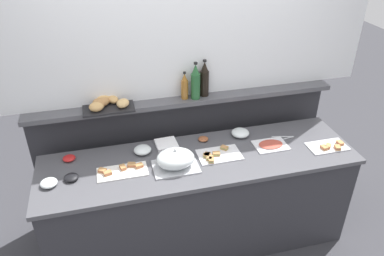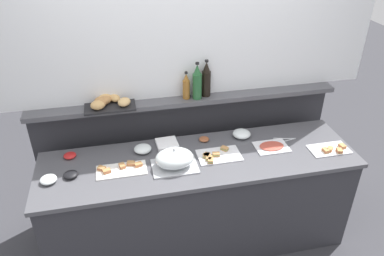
{
  "view_description": "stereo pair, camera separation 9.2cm",
  "coord_description": "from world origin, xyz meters",
  "px_view_note": "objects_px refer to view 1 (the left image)",
  "views": [
    {
      "loc": [
        -0.65,
        -2.28,
        2.58
      ],
      "look_at": [
        -0.04,
        0.1,
        1.11
      ],
      "focal_mm": 35.05,
      "sensor_mm": 36.0,
      "label": 1
    },
    {
      "loc": [
        -0.56,
        -2.3,
        2.58
      ],
      "look_at": [
        -0.04,
        0.1,
        1.11
      ],
      "focal_mm": 35.05,
      "sensor_mm": 36.0,
      "label": 2
    }
  ],
  "objects_px": {
    "condiment_bowl_dark": "(71,177)",
    "condiment_bowl_red": "(69,158)",
    "sandwich_platter_rear": "(329,146)",
    "serving_cloche": "(175,159)",
    "condiment_bowl_teal": "(203,139)",
    "wine_bottle_dark": "(204,80)",
    "glass_bowl_small": "(240,133)",
    "vinegar_bottle_amber": "(185,87)",
    "bread_basket": "(106,103)",
    "sandwich_platter_side": "(217,155)",
    "glass_bowl_medium": "(49,183)",
    "glass_bowl_large": "(143,150)",
    "wine_bottle_green": "(196,82)",
    "serving_tongs": "(284,138)",
    "napkin_stack": "(166,144)",
    "cold_cuts_platter": "(271,145)",
    "sandwich_platter_front": "(122,171)"
  },
  "relations": [
    {
      "from": "sandwich_platter_front",
      "to": "cold_cuts_platter",
      "type": "xyz_separation_m",
      "value": [
        1.21,
        0.04,
        -0.0
      ]
    },
    {
      "from": "glass_bowl_large",
      "to": "wine_bottle_green",
      "type": "height_order",
      "value": "wine_bottle_green"
    },
    {
      "from": "serving_tongs",
      "to": "napkin_stack",
      "type": "xyz_separation_m",
      "value": [
        -0.98,
        0.14,
        0.01
      ]
    },
    {
      "from": "condiment_bowl_dark",
      "to": "serving_cloche",
      "type": "bearing_deg",
      "value": -3.52
    },
    {
      "from": "sandwich_platter_side",
      "to": "sandwich_platter_rear",
      "type": "bearing_deg",
      "value": -7.01
    },
    {
      "from": "glass_bowl_small",
      "to": "napkin_stack",
      "type": "xyz_separation_m",
      "value": [
        -0.64,
        0.01,
        -0.01
      ]
    },
    {
      "from": "serving_tongs",
      "to": "glass_bowl_small",
      "type": "bearing_deg",
      "value": 159.34
    },
    {
      "from": "sandwich_platter_rear",
      "to": "wine_bottle_green",
      "type": "distance_m",
      "value": 1.2
    },
    {
      "from": "condiment_bowl_red",
      "to": "vinegar_bottle_amber",
      "type": "distance_m",
      "value": 1.07
    },
    {
      "from": "glass_bowl_small",
      "to": "sandwich_platter_side",
      "type": "bearing_deg",
      "value": -140.32
    },
    {
      "from": "sandwich_platter_rear",
      "to": "vinegar_bottle_amber",
      "type": "distance_m",
      "value": 1.27
    },
    {
      "from": "glass_bowl_large",
      "to": "wine_bottle_green",
      "type": "distance_m",
      "value": 0.7
    },
    {
      "from": "sandwich_platter_rear",
      "to": "bread_basket",
      "type": "bearing_deg",
      "value": 161.66
    },
    {
      "from": "serving_cloche",
      "to": "glass_bowl_large",
      "type": "height_order",
      "value": "serving_cloche"
    },
    {
      "from": "vinegar_bottle_amber",
      "to": "wine_bottle_green",
      "type": "xyz_separation_m",
      "value": [
        0.09,
        -0.02,
        0.04
      ]
    },
    {
      "from": "condiment_bowl_dark",
      "to": "condiment_bowl_red",
      "type": "xyz_separation_m",
      "value": [
        -0.02,
        0.25,
        -0.0
      ]
    },
    {
      "from": "sandwich_platter_rear",
      "to": "wine_bottle_dark",
      "type": "xyz_separation_m",
      "value": [
        -0.89,
        0.59,
        0.43
      ]
    },
    {
      "from": "sandwich_platter_side",
      "to": "condiment_bowl_dark",
      "type": "height_order",
      "value": "same"
    },
    {
      "from": "sandwich_platter_rear",
      "to": "sandwich_platter_side",
      "type": "relative_size",
      "value": 0.94
    },
    {
      "from": "serving_cloche",
      "to": "cold_cuts_platter",
      "type": "bearing_deg",
      "value": 6.23
    },
    {
      "from": "serving_tongs",
      "to": "sandwich_platter_rear",
      "type": "bearing_deg",
      "value": -36.77
    },
    {
      "from": "condiment_bowl_dark",
      "to": "vinegar_bottle_amber",
      "type": "relative_size",
      "value": 0.44
    },
    {
      "from": "sandwich_platter_rear",
      "to": "wine_bottle_dark",
      "type": "distance_m",
      "value": 1.15
    },
    {
      "from": "sandwich_platter_rear",
      "to": "condiment_bowl_dark",
      "type": "height_order",
      "value": "same"
    },
    {
      "from": "condiment_bowl_red",
      "to": "wine_bottle_dark",
      "type": "xyz_separation_m",
      "value": [
        1.15,
        0.24,
        0.43
      ]
    },
    {
      "from": "wine_bottle_green",
      "to": "sandwich_platter_side",
      "type": "bearing_deg",
      "value": -82.27
    },
    {
      "from": "condiment_bowl_red",
      "to": "bread_basket",
      "type": "relative_size",
      "value": 0.24
    },
    {
      "from": "glass_bowl_small",
      "to": "condiment_bowl_dark",
      "type": "bearing_deg",
      "value": -169.77
    },
    {
      "from": "sandwich_platter_rear",
      "to": "cold_cuts_platter",
      "type": "relative_size",
      "value": 1.18
    },
    {
      "from": "sandwich_platter_rear",
      "to": "condiment_bowl_red",
      "type": "distance_m",
      "value": 2.06
    },
    {
      "from": "vinegar_bottle_amber",
      "to": "bread_basket",
      "type": "xyz_separation_m",
      "value": [
        -0.64,
        -0.01,
        -0.07
      ]
    },
    {
      "from": "glass_bowl_large",
      "to": "condiment_bowl_red",
      "type": "distance_m",
      "value": 0.56
    },
    {
      "from": "bread_basket",
      "to": "sandwich_platter_side",
      "type": "bearing_deg",
      "value": -29.78
    },
    {
      "from": "sandwich_platter_side",
      "to": "glass_bowl_large",
      "type": "relative_size",
      "value": 2.44
    },
    {
      "from": "glass_bowl_small",
      "to": "condiment_bowl_dark",
      "type": "height_order",
      "value": "glass_bowl_small"
    },
    {
      "from": "sandwich_platter_front",
      "to": "sandwich_platter_side",
      "type": "bearing_deg",
      "value": 1.33
    },
    {
      "from": "sandwich_platter_side",
      "to": "serving_cloche",
      "type": "bearing_deg",
      "value": -169.71
    },
    {
      "from": "wine_bottle_dark",
      "to": "condiment_bowl_teal",
      "type": "bearing_deg",
      "value": -106.56
    },
    {
      "from": "condiment_bowl_red",
      "to": "vinegar_bottle_amber",
      "type": "bearing_deg",
      "value": 13.01
    },
    {
      "from": "wine_bottle_dark",
      "to": "serving_tongs",
      "type": "bearing_deg",
      "value": -31.82
    },
    {
      "from": "glass_bowl_medium",
      "to": "condiment_bowl_teal",
      "type": "xyz_separation_m",
      "value": [
        1.2,
        0.29,
        -0.01
      ]
    },
    {
      "from": "glass_bowl_small",
      "to": "vinegar_bottle_amber",
      "type": "distance_m",
      "value": 0.61
    },
    {
      "from": "serving_tongs",
      "to": "sandwich_platter_front",
      "type": "bearing_deg",
      "value": -174.95
    },
    {
      "from": "condiment_bowl_dark",
      "to": "bread_basket",
      "type": "relative_size",
      "value": 0.26
    },
    {
      "from": "cold_cuts_platter",
      "to": "condiment_bowl_dark",
      "type": "height_order",
      "value": "condiment_bowl_dark"
    },
    {
      "from": "glass_bowl_medium",
      "to": "condiment_bowl_dark",
      "type": "xyz_separation_m",
      "value": [
        0.15,
        0.03,
        -0.0
      ]
    },
    {
      "from": "serving_cloche",
      "to": "condiment_bowl_teal",
      "type": "xyz_separation_m",
      "value": [
        0.3,
        0.3,
        -0.06
      ]
    },
    {
      "from": "glass_bowl_medium",
      "to": "wine_bottle_dark",
      "type": "height_order",
      "value": "wine_bottle_dark"
    },
    {
      "from": "glass_bowl_large",
      "to": "wine_bottle_dark",
      "type": "distance_m",
      "value": 0.77
    },
    {
      "from": "serving_cloche",
      "to": "bread_basket",
      "type": "relative_size",
      "value": 0.85
    }
  ]
}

